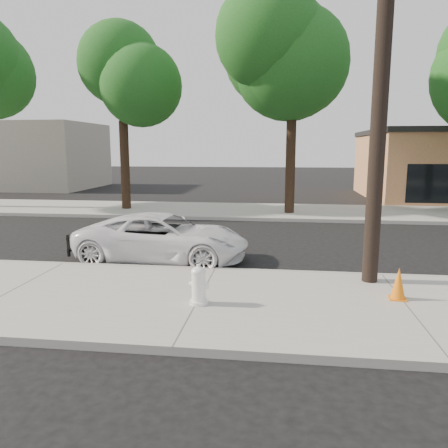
# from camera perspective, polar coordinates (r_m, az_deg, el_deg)

# --- Properties ---
(ground) EXTENTS (120.00, 120.00, 0.00)m
(ground) POSITION_cam_1_polar(r_m,az_deg,el_deg) (12.98, 0.23, -3.94)
(ground) COLOR black
(ground) RESTS_ON ground
(near_sidewalk) EXTENTS (90.00, 4.40, 0.15)m
(near_sidewalk) POSITION_cam_1_polar(r_m,az_deg,el_deg) (8.88, -3.26, -10.06)
(near_sidewalk) COLOR gray
(near_sidewalk) RESTS_ON ground
(far_sidewalk) EXTENTS (90.00, 5.00, 0.15)m
(far_sidewalk) POSITION_cam_1_polar(r_m,az_deg,el_deg) (21.28, 3.08, 1.70)
(far_sidewalk) COLOR gray
(far_sidewalk) RESTS_ON ground
(curb_near) EXTENTS (90.00, 0.12, 0.16)m
(curb_near) POSITION_cam_1_polar(r_m,az_deg,el_deg) (10.95, -1.14, -6.17)
(curb_near) COLOR #9E9B93
(curb_near) RESTS_ON ground
(building_far) EXTENTS (14.00, 8.00, 5.00)m
(building_far) POSITION_cam_1_polar(r_m,az_deg,el_deg) (39.01, -26.48, 7.99)
(building_far) COLOR gray
(building_far) RESTS_ON ground
(utility_pole) EXTENTS (1.40, 0.34, 9.00)m
(utility_pole) POSITION_cam_1_polar(r_m,az_deg,el_deg) (10.14, 19.92, 18.38)
(utility_pole) COLOR black
(utility_pole) RESTS_ON near_sidewalk
(tree_b) EXTENTS (4.34, 4.20, 8.45)m
(tree_b) POSITION_cam_1_polar(r_m,az_deg,el_deg) (22.05, -12.86, 17.61)
(tree_b) COLOR black
(tree_b) RESTS_ON far_sidewalk
(tree_c) EXTENTS (4.96, 4.80, 9.55)m
(tree_c) POSITION_cam_1_polar(r_m,az_deg,el_deg) (20.51, 9.67, 20.46)
(tree_c) COLOR black
(tree_c) RESTS_ON far_sidewalk
(police_cruiser) EXTENTS (4.81, 2.37, 1.31)m
(police_cruiser) POSITION_cam_1_polar(r_m,az_deg,el_deg) (12.21, -7.95, -1.76)
(police_cruiser) COLOR white
(police_cruiser) RESTS_ON ground
(fire_hydrant) EXTENTS (0.39, 0.36, 0.74)m
(fire_hydrant) POSITION_cam_1_polar(r_m,az_deg,el_deg) (8.43, -3.33, -8.07)
(fire_hydrant) COLOR white
(fire_hydrant) RESTS_ON near_sidewalk
(traffic_cone) EXTENTS (0.36, 0.36, 0.64)m
(traffic_cone) POSITION_cam_1_polar(r_m,az_deg,el_deg) (9.34, 21.82, -7.27)
(traffic_cone) COLOR orange
(traffic_cone) RESTS_ON near_sidewalk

